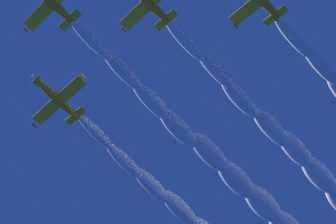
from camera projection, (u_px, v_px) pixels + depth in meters
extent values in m
ellipsoid|color=orange|center=(50.00, 1.00, 76.31)|extent=(7.10, 4.62, 1.97)
cube|color=yellow|center=(52.00, 3.00, 76.21)|extent=(5.47, 8.76, 2.31)
ellipsoid|color=orange|center=(26.00, 30.00, 76.28)|extent=(1.03, 0.73, 0.40)
cube|color=yellow|center=(70.00, 20.00, 77.39)|extent=(2.35, 3.35, 0.92)
cube|color=orange|center=(70.00, 20.00, 77.93)|extent=(1.34, 0.87, 1.31)
ellipsoid|color=orange|center=(148.00, 2.00, 77.41)|extent=(7.11, 4.63, 1.78)
cube|color=yellow|center=(149.00, 3.00, 77.30)|extent=(5.45, 8.72, 2.48)
ellipsoid|color=orange|center=(123.00, 30.00, 77.25)|extent=(1.03, 0.74, 0.38)
cube|color=yellow|center=(166.00, 20.00, 78.39)|extent=(2.34, 3.33, 0.97)
cube|color=orange|center=(165.00, 20.00, 78.94)|extent=(1.32, 0.91, 1.27)
ellipsoid|color=orange|center=(58.00, 99.00, 82.58)|extent=(7.10, 4.56, 1.58)
cylinder|color=yellow|center=(38.00, 82.00, 81.67)|extent=(1.53, 1.63, 1.38)
cone|color=white|center=(34.00, 78.00, 81.48)|extent=(0.99, 0.91, 0.67)
cylinder|color=#3F3F47|center=(35.00, 79.00, 81.52)|extent=(1.47, 2.61, 2.96)
cube|color=yellow|center=(59.00, 101.00, 82.47)|extent=(5.49, 8.80, 1.98)
ellipsoid|color=orange|center=(84.00, 76.00, 82.29)|extent=(1.03, 0.73, 0.35)
ellipsoid|color=orange|center=(34.00, 125.00, 82.64)|extent=(1.03, 0.73, 0.35)
cube|color=yellow|center=(76.00, 116.00, 83.51)|extent=(2.36, 3.35, 0.78)
cube|color=orange|center=(76.00, 115.00, 84.05)|extent=(1.28, 0.86, 1.26)
ellipsoid|color=#1E232D|center=(56.00, 97.00, 82.93)|extent=(1.89, 1.54, 0.90)
ellipsoid|color=orange|center=(236.00, 26.00, 77.37)|extent=(1.03, 0.75, 0.41)
cube|color=yellow|center=(276.00, 16.00, 78.66)|extent=(2.33, 3.32, 1.06)
cube|color=orange|center=(274.00, 16.00, 79.21)|extent=(1.36, 0.92, 1.30)
ellipsoid|color=white|center=(90.00, 40.00, 78.12)|extent=(6.89, 4.45, 1.84)
ellipsoid|color=white|center=(123.00, 71.00, 79.94)|extent=(7.04, 4.73, 2.14)
ellipsoid|color=white|center=(152.00, 101.00, 81.48)|extent=(7.19, 5.01, 2.44)
ellipsoid|color=white|center=(178.00, 128.00, 83.02)|extent=(7.35, 5.29, 2.75)
ellipsoid|color=white|center=(209.00, 152.00, 84.32)|extent=(7.50, 5.57, 3.05)
ellipsoid|color=white|center=(236.00, 179.00, 85.81)|extent=(7.66, 5.85, 3.35)
ellipsoid|color=white|center=(263.00, 204.00, 87.58)|extent=(7.81, 6.13, 3.66)
ellipsoid|color=white|center=(185.00, 42.00, 79.39)|extent=(6.89, 4.45, 1.84)
ellipsoid|color=white|center=(215.00, 70.00, 80.85)|extent=(7.04, 4.73, 2.14)
ellipsoid|color=white|center=(240.00, 99.00, 82.34)|extent=(7.19, 5.01, 2.44)
ellipsoid|color=white|center=(271.00, 128.00, 83.93)|extent=(7.35, 5.29, 2.75)
ellipsoid|color=white|center=(296.00, 149.00, 85.50)|extent=(7.50, 5.57, 3.05)
ellipsoid|color=white|center=(319.00, 175.00, 87.06)|extent=(7.66, 5.85, 3.35)
ellipsoid|color=white|center=(96.00, 133.00, 84.61)|extent=(6.89, 4.45, 1.84)
ellipsoid|color=white|center=(124.00, 161.00, 86.15)|extent=(7.04, 4.73, 2.14)
ellipsoid|color=white|center=(151.00, 185.00, 87.78)|extent=(7.19, 5.01, 2.44)
ellipsoid|color=white|center=(179.00, 208.00, 88.96)|extent=(7.35, 5.29, 2.75)
ellipsoid|color=white|center=(293.00, 38.00, 79.77)|extent=(6.89, 4.45, 1.84)
ellipsoid|color=white|center=(320.00, 65.00, 81.09)|extent=(7.04, 4.73, 2.14)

